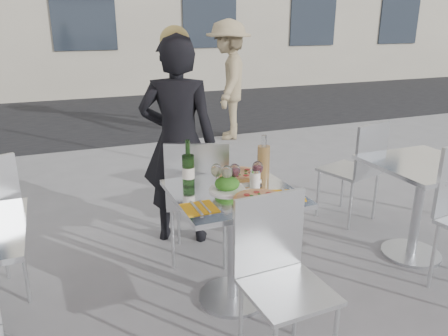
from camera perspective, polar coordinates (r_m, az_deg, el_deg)
name	(u,v)px	position (r m, az deg, el deg)	size (l,w,h in m)	color
ground	(233,298)	(2.97, 1.14, -16.64)	(80.00, 80.00, 0.00)	slate
street_asphalt	(102,114)	(8.95, -15.59, 6.83)	(24.00, 5.00, 0.00)	black
main_table	(233,223)	(2.70, 1.21, -7.22)	(0.72, 0.72, 0.75)	#B7BABF
side_table_right	(420,190)	(3.52, 24.27, -2.60)	(0.72, 0.72, 0.75)	#B7BABF
chair_far	(199,192)	(3.10, -3.34, -3.19)	(0.57, 0.58, 0.95)	silver
chair_near	(279,268)	(2.29, 7.19, -12.77)	(0.42, 0.43, 0.89)	silver
side_chair_rfar	(359,164)	(3.95, 17.18, 0.53)	(0.52, 0.53, 0.92)	silver
woman_diner	(178,142)	(3.42, -6.00, 3.36)	(0.60, 0.39, 1.64)	black
pedestrian_b	(228,80)	(6.67, 0.58, 11.36)	(1.14, 0.65, 1.76)	#9D8A65
pizza_near	(260,199)	(2.47, 4.71, -4.10)	(0.30, 0.30, 0.02)	#E9A85B
pizza_far	(239,175)	(2.84, 2.03, -0.91)	(0.31, 0.31, 0.03)	white
salad_plate	(227,185)	(2.61, 0.42, -2.22)	(0.22, 0.22, 0.09)	white
wine_bottle	(188,169)	(2.66, -4.69, -0.12)	(0.07, 0.08, 0.29)	#28521F
carafe	(263,162)	(2.79, 5.18, 0.84)	(0.08, 0.08, 0.29)	tan
sugar_shaker	(255,178)	(2.68, 4.08, -1.32)	(0.06, 0.06, 0.11)	white
wineglass_white_a	(216,171)	(2.62, -0.99, -0.42)	(0.07, 0.07, 0.16)	white
wineglass_white_b	(227,173)	(2.59, 0.40, -0.65)	(0.07, 0.07, 0.16)	white
wineglass_red_a	(235,171)	(2.62, 1.40, -0.43)	(0.07, 0.07, 0.16)	white
wineglass_red_b	(258,169)	(2.68, 4.41, -0.07)	(0.07, 0.07, 0.16)	white
napkin_left	(199,208)	(2.38, -3.22, -5.21)	(0.18, 0.20, 0.01)	#F7B015
napkin_right	(288,195)	(2.57, 8.40, -3.52)	(0.23, 0.23, 0.01)	#F7B015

